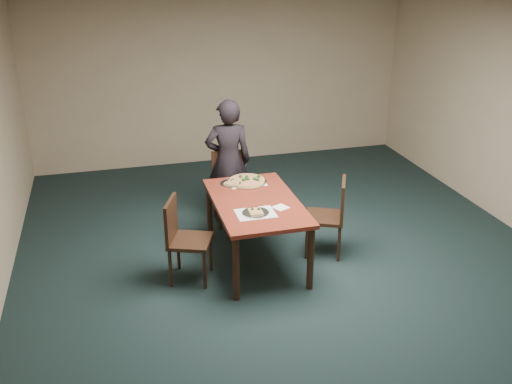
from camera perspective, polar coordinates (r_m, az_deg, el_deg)
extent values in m
plane|color=black|center=(6.14, 4.61, -9.01)|extent=(8.00, 8.00, 0.00)
plane|color=tan|center=(9.24, -3.53, 11.50)|extent=(6.00, 0.00, 6.00)
plane|color=white|center=(5.22, 5.63, 18.01)|extent=(8.00, 8.00, 0.00)
cube|color=#5F1D13|center=(6.18, 0.00, -1.05)|extent=(0.90, 1.50, 0.04)
cylinder|color=black|center=(5.67, -2.00, -7.69)|extent=(0.07, 0.07, 0.70)
cylinder|color=black|center=(6.87, -4.65, -1.97)|extent=(0.07, 0.07, 0.70)
cylinder|color=black|center=(5.87, 5.48, -6.65)|extent=(0.07, 0.07, 0.70)
cylinder|color=black|center=(7.03, 1.60, -1.27)|extent=(0.07, 0.07, 0.70)
cube|color=black|center=(7.22, -2.49, 0.22)|extent=(0.43, 0.43, 0.04)
cylinder|color=black|center=(7.12, -3.60, -2.21)|extent=(0.04, 0.04, 0.43)
cylinder|color=black|center=(7.44, -4.08, -1.05)|extent=(0.04, 0.04, 0.43)
cylinder|color=black|center=(7.18, -0.77, -1.93)|extent=(0.04, 0.04, 0.43)
cylinder|color=black|center=(7.50, -1.37, -0.79)|extent=(0.04, 0.04, 0.43)
cube|color=black|center=(7.30, -2.81, 2.52)|extent=(0.42, 0.05, 0.44)
cube|color=black|center=(6.00, -6.60, -4.91)|extent=(0.54, 0.54, 0.04)
cylinder|color=black|center=(5.93, -5.15, -7.82)|extent=(0.04, 0.04, 0.43)
cylinder|color=black|center=(6.01, -8.56, -7.58)|extent=(0.04, 0.04, 0.43)
cylinder|color=black|center=(6.24, -4.53, -6.14)|extent=(0.04, 0.04, 0.43)
cylinder|color=black|center=(6.31, -7.77, -5.93)|extent=(0.04, 0.04, 0.43)
cube|color=black|center=(5.94, -8.50, -2.75)|extent=(0.18, 0.40, 0.44)
cube|color=black|center=(6.52, 6.88, -2.53)|extent=(0.56, 0.56, 0.04)
cylinder|color=black|center=(6.80, 5.36, -3.56)|extent=(0.04, 0.04, 0.43)
cylinder|color=black|center=(6.79, 8.39, -3.77)|extent=(0.04, 0.04, 0.43)
cylinder|color=black|center=(6.48, 5.10, -4.98)|extent=(0.04, 0.04, 0.43)
cylinder|color=black|center=(6.47, 8.29, -5.19)|extent=(0.04, 0.04, 0.43)
cube|color=black|center=(6.42, 8.67, -0.71)|extent=(0.21, 0.40, 0.44)
imported|color=black|center=(7.19, -2.78, 3.10)|extent=(0.62, 0.44, 1.59)
cube|color=white|center=(6.65, -0.92, 0.98)|extent=(0.42, 0.32, 0.00)
cube|color=white|center=(5.87, -0.04, -2.14)|extent=(0.40, 0.30, 0.00)
cylinder|color=silver|center=(6.64, -0.92, 1.03)|extent=(0.46, 0.46, 0.01)
cylinder|color=#B99047|center=(6.64, -0.92, 1.16)|extent=(0.41, 0.41, 0.02)
cylinder|color=#D7B370|center=(6.63, -0.92, 1.27)|extent=(0.37, 0.37, 0.01)
sphere|color=#153A11|center=(6.50, -1.59, 0.93)|extent=(0.03, 0.03, 0.03)
sphere|color=#153A11|center=(6.57, -1.24, 1.21)|extent=(0.04, 0.04, 0.04)
sphere|color=#153A11|center=(6.61, -0.97, 1.33)|extent=(0.04, 0.04, 0.04)
sphere|color=#153A11|center=(6.60, -0.81, 1.31)|extent=(0.04, 0.04, 0.04)
sphere|color=#153A11|center=(6.58, -1.26, 1.24)|extent=(0.04, 0.04, 0.04)
sphere|color=#153A11|center=(6.58, 0.17, 1.26)|extent=(0.04, 0.04, 0.04)
sphere|color=#153A11|center=(6.66, -0.93, 1.52)|extent=(0.04, 0.04, 0.04)
sphere|color=#153A11|center=(6.61, -0.14, 1.37)|extent=(0.04, 0.04, 0.04)
sphere|color=#153A11|center=(6.68, -1.55, 1.58)|extent=(0.04, 0.04, 0.04)
sphere|color=#153A11|center=(6.68, 0.28, 1.59)|extent=(0.04, 0.04, 0.04)
sphere|color=#153A11|center=(6.60, -0.12, 1.31)|extent=(0.04, 0.04, 0.04)
cylinder|color=silver|center=(5.87, -0.04, -2.08)|extent=(0.28, 0.28, 0.01)
cube|color=#B99047|center=(5.86, -0.04, -1.97)|extent=(0.14, 0.17, 0.02)
cube|color=#D7B370|center=(5.86, -0.04, -1.87)|extent=(0.10, 0.14, 0.01)
sphere|color=#153A11|center=(5.87, 0.29, -1.68)|extent=(0.03, 0.03, 0.03)
sphere|color=#153A11|center=(5.87, -0.35, -1.70)|extent=(0.03, 0.03, 0.03)
cylinder|color=silver|center=(6.61, -2.39, 0.86)|extent=(0.28, 0.28, 0.01)
cube|color=#B99047|center=(6.60, -2.39, 0.96)|extent=(0.21, 0.21, 0.02)
cube|color=#D7B370|center=(6.60, -2.39, 1.05)|extent=(0.17, 0.17, 0.01)
sphere|color=#153A11|center=(6.61, -2.45, 1.19)|extent=(0.03, 0.03, 0.03)
sphere|color=#153A11|center=(6.63, -2.32, 1.27)|extent=(0.03, 0.03, 0.03)
cube|color=white|center=(6.00, 2.48, -1.56)|extent=(0.19, 0.19, 0.01)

